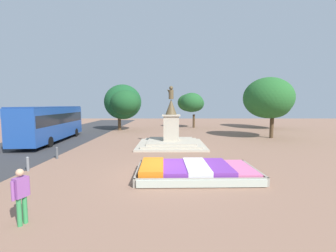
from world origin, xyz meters
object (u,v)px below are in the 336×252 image
Objects in this scene: flower_planter at (195,171)px; statue_monument at (172,136)px; pedestrian_near_planter at (22,192)px; city_bus at (53,122)px; kerb_bollard_north at (58,152)px; kerb_bollard_mid_b at (29,163)px.

statue_monument reaches higher than flower_planter.
statue_monument is 13.84m from pedestrian_near_planter.
kerb_bollard_north is (3.88, -6.92, -1.52)m from city_bus.
statue_monument is 10.93m from kerb_bollard_mid_b.
flower_planter is 16.49m from city_bus.
kerb_bollard_north is (0.19, 2.78, 0.00)m from kerb_bollard_mid_b.
flower_planter is 1.03× the size of statue_monument.
pedestrian_near_planter reaches higher than flower_planter.
statue_monument is 7.24× the size of kerb_bollard_north.
city_bus is 13.72× the size of kerb_bollard_north.
kerb_bollard_north is at bearing -60.75° from city_bus.
pedestrian_near_planter is at bearing -59.31° from kerb_bollard_mid_b.
pedestrian_near_planter is 2.14× the size of kerb_bollard_mid_b.
flower_planter is 7.53× the size of kerb_bollard_mid_b.
kerb_bollard_mid_b is (-3.21, 5.41, -0.56)m from pedestrian_near_planter.
flower_planter is 7.50× the size of kerb_bollard_north.
kerb_bollard_mid_b is at bearing -69.22° from city_bus.
statue_monument reaches higher than pedestrian_near_planter.
city_bus is (-11.48, 2.06, 1.13)m from statue_monument.
flower_planter is at bearing 38.83° from pedestrian_near_planter.
statue_monument is 0.53× the size of city_bus.
city_bus is at bearing 114.52° from pedestrian_near_planter.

